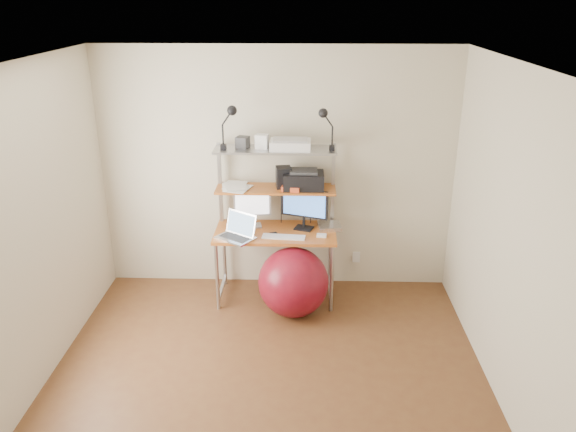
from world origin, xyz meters
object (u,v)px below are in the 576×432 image
monitor_silver (253,205)px  monitor_black (304,205)px  laptop (238,232)px  exercise_ball (293,282)px  printer (304,180)px

monitor_silver → monitor_black: 0.52m
monitor_black → laptop: (-0.63, -0.25, -0.19)m
monitor_black → laptop: bearing=-139.7°
monitor_silver → monitor_black: (0.52, -0.05, 0.02)m
monitor_black → exercise_ball: size_ratio=0.71×
exercise_ball → monitor_silver: bearing=133.1°
laptop → exercise_ball: laptop is taller
monitor_silver → printer: bearing=-11.5°
monitor_silver → printer: (0.51, -0.01, 0.28)m
printer → exercise_ball: size_ratio=0.58×
laptop → exercise_ball: (0.54, -0.16, -0.45)m
monitor_silver → monitor_black: bearing=-15.6°
monitor_silver → laptop: (-0.12, -0.30, -0.17)m
monitor_silver → printer: 0.58m
laptop → printer: (0.63, 0.28, 0.45)m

